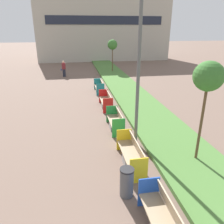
% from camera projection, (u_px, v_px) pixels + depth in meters
% --- Properties ---
extents(planter_grass_strip, '(2.80, 120.00, 0.18)m').
position_uv_depth(planter_grass_strip, '(146.00, 111.00, 13.45)').
color(planter_grass_strip, '#4C7A38').
rests_on(planter_grass_strip, ground).
extents(building_backdrop, '(20.50, 7.34, 10.92)m').
position_uv_depth(building_backdrop, '(102.00, 25.00, 35.56)').
color(building_backdrop, '#B2AD9E').
rests_on(building_backdrop, ground).
extents(bench_yellow_frame, '(0.65, 2.24, 0.94)m').
position_uv_depth(bench_yellow_frame, '(131.00, 155.00, 8.22)').
color(bench_yellow_frame, '#9E9B96').
rests_on(bench_yellow_frame, ground).
extents(bench_green_frame, '(0.65, 1.90, 0.94)m').
position_uv_depth(bench_green_frame, '(116.00, 122.00, 11.14)').
color(bench_green_frame, '#9E9B96').
rests_on(bench_green_frame, ground).
extents(bench_red_frame, '(0.65, 2.15, 0.94)m').
position_uv_depth(bench_red_frame, '(106.00, 102.00, 14.22)').
color(bench_red_frame, '#9E9B96').
rests_on(bench_red_frame, ground).
extents(bench_teal_frame, '(0.65, 1.96, 0.94)m').
position_uv_depth(bench_teal_frame, '(99.00, 88.00, 17.63)').
color(bench_teal_frame, '#9E9B96').
rests_on(bench_teal_frame, ground).
extents(litter_bin, '(0.44, 0.44, 0.96)m').
position_uv_depth(litter_bin, '(127.00, 182.00, 6.62)').
color(litter_bin, '#4C4F51').
rests_on(litter_bin, ground).
extents(street_lamp_post, '(0.24, 0.44, 8.09)m').
position_uv_depth(street_lamp_post, '(140.00, 40.00, 8.32)').
color(street_lamp_post, '#56595B').
rests_on(street_lamp_post, ground).
extents(sapling_tree_near, '(1.03, 1.03, 3.87)m').
position_uv_depth(sapling_tree_near, '(208.00, 78.00, 7.32)').
color(sapling_tree_near, brown).
rests_on(sapling_tree_near, ground).
extents(sapling_tree_far, '(1.12, 1.12, 3.72)m').
position_uv_depth(sapling_tree_far, '(112.00, 45.00, 24.62)').
color(sapling_tree_far, brown).
rests_on(sapling_tree_far, ground).
extents(pedestrian_walking, '(0.53, 0.24, 1.67)m').
position_uv_depth(pedestrian_walking, '(64.00, 69.00, 23.26)').
color(pedestrian_walking, '#232633').
rests_on(pedestrian_walking, ground).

